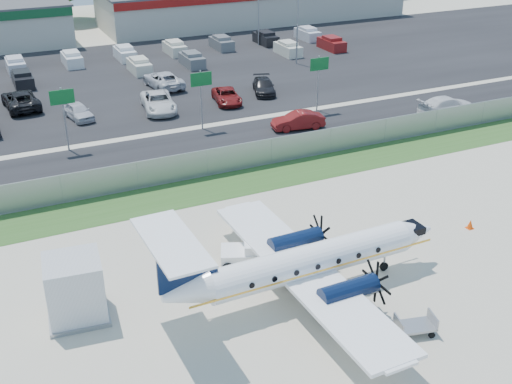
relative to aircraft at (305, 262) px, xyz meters
name	(u,v)px	position (x,y,z in m)	size (l,w,h in m)	color
ground	(304,276)	(0.75, 1.37, -1.88)	(170.00, 170.00, 0.00)	beige
grass_verge	(219,187)	(0.75, 13.37, -1.88)	(170.00, 4.00, 0.02)	#2D561E
access_road	(184,151)	(0.75, 20.37, -1.87)	(170.00, 8.00, 0.02)	black
parking_lot	(117,81)	(0.75, 41.37, -1.87)	(170.00, 32.00, 0.02)	black
perimeter_fence	(208,163)	(0.75, 15.37, -0.88)	(120.00, 0.06, 1.99)	gray
building_east	(255,2)	(26.75, 63.35, 0.75)	(44.40, 12.40, 5.24)	#BBB8A9
sign_left	(63,106)	(-7.25, 24.28, 1.73)	(1.80, 0.26, 5.00)	gray
sign_mid	(201,87)	(3.75, 24.28, 1.73)	(1.80, 0.26, 5.00)	gray
sign_right	(319,72)	(14.75, 24.28, 1.73)	(1.80, 0.26, 5.00)	gray
light_pole_ne	(298,17)	(20.75, 39.37, 3.35)	(0.90, 0.35, 9.09)	gray
light_pole_se	(259,2)	(20.75, 49.37, 3.35)	(0.90, 0.35, 9.09)	gray
tree_line	(60,21)	(0.75, 75.37, -1.88)	(112.00, 6.00, 14.00)	#214C16
aircraft	(305,262)	(0.00, 0.00, 0.00)	(15.65, 15.46, 4.88)	white
pushback_tug	(248,254)	(-1.46, 3.70, -1.21)	(3.05, 2.70, 1.42)	white
baggage_cart_near	(304,273)	(0.50, 0.98, -1.38)	(2.09, 1.31, 1.08)	gray
baggage_cart_far	(415,325)	(3.10, -4.89, -1.45)	(1.97, 1.44, 0.93)	gray
service_container	(75,290)	(-10.68, 3.02, -0.43)	(3.09, 3.09, 3.11)	silver
cone_nose	(470,224)	(12.27, 1.70, -1.61)	(0.41, 0.41, 0.58)	#FF4808
cone_starboard_wing	(231,168)	(2.56, 15.53, -1.65)	(0.35, 0.35, 0.49)	#FF4808
road_car_mid	(298,129)	(11.00, 21.00, -1.88)	(1.53, 4.40, 1.45)	maroon
road_car_east	(445,114)	(24.65, 18.70, -1.88)	(2.23, 5.49, 1.59)	silver
parked_car_b	(79,119)	(-5.12, 31.23, -1.88)	(1.66, 4.12, 1.40)	silver
parked_car_c	(159,111)	(1.85, 30.41, -1.88)	(2.68, 5.80, 1.61)	silver
parked_car_d	(227,103)	(8.28, 29.87, -1.88)	(2.16, 4.69, 1.30)	maroon
parked_car_e	(264,93)	(12.68, 31.07, -1.88)	(1.91, 4.70, 1.36)	black
parked_car_f	(22,108)	(-9.28, 36.31, -1.88)	(2.75, 5.96, 1.66)	black
parked_car_g	(164,87)	(4.40, 37.03, -1.88)	(2.67, 5.78, 1.61)	silver
far_parking_rows	(106,69)	(0.75, 46.37, -1.88)	(56.00, 10.00, 1.60)	gray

